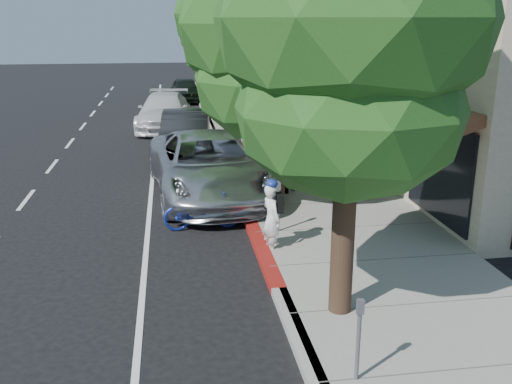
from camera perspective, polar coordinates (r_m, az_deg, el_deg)
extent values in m
plane|color=black|center=(12.02, 1.40, -8.08)|extent=(120.00, 120.00, 0.00)
cube|color=gray|center=(19.83, 3.96, 2.29)|extent=(4.60, 56.00, 0.15)
cube|color=#9E998E|center=(19.47, -2.66, 2.04)|extent=(0.30, 56.00, 0.15)
cube|color=maroon|center=(12.89, 0.63, -5.91)|extent=(0.32, 4.00, 0.15)
cube|color=beige|center=(30.98, 13.62, 13.58)|extent=(10.00, 36.00, 7.00)
cylinder|color=black|center=(9.86, 8.66, -4.94)|extent=(0.40, 0.40, 2.88)
ellipsoid|color=#1C5018|center=(9.27, 9.29, 8.15)|extent=(3.72, 3.72, 2.98)
ellipsoid|color=#1C5018|center=(9.16, 9.72, 16.82)|extent=(4.38, 4.38, 3.50)
cylinder|color=black|center=(15.43, 2.17, 3.15)|extent=(0.40, 0.40, 2.81)
ellipsoid|color=#1C5018|center=(15.06, 2.27, 11.33)|extent=(4.49, 4.49, 3.59)
ellipsoid|color=#1C5018|center=(14.99, 2.33, 16.53)|extent=(5.29, 5.29, 4.23)
cylinder|color=black|center=(21.23, -0.85, 6.94)|extent=(0.40, 0.40, 2.78)
ellipsoid|color=#1C5018|center=(20.96, -0.88, 12.82)|extent=(3.60, 3.60, 2.88)
ellipsoid|color=#1C5018|center=(20.91, -0.90, 16.51)|extent=(4.24, 4.24, 3.39)
cylinder|color=black|center=(27.11, -2.59, 9.33)|extent=(0.40, 0.40, 2.98)
ellipsoid|color=#1C5018|center=(26.90, -2.66, 14.28)|extent=(4.39, 4.39, 3.51)
ellipsoid|color=#1C5018|center=(26.87, -2.70, 17.37)|extent=(5.16, 5.16, 4.13)
cylinder|color=black|center=(33.07, -3.71, 10.23)|extent=(0.40, 0.40, 2.45)
ellipsoid|color=#1C5018|center=(32.90, -3.78, 13.57)|extent=(3.35, 3.35, 2.68)
ellipsoid|color=#1C5018|center=(32.85, -3.82, 15.64)|extent=(3.95, 3.95, 3.16)
ellipsoid|color=#1C5018|center=(32.84, -3.86, 17.84)|extent=(2.96, 2.96, 2.37)
cylinder|color=black|center=(39.02, -4.50, 11.16)|extent=(0.40, 0.40, 2.34)
ellipsoid|color=#1C5018|center=(38.88, -4.56, 13.86)|extent=(3.60, 3.60, 2.88)
ellipsoid|color=#1C5018|center=(38.83, -4.60, 15.53)|extent=(4.23, 4.23, 3.39)
ellipsoid|color=#1C5018|center=(38.82, -4.65, 17.30)|extent=(3.18, 3.18, 2.54)
imported|color=white|center=(12.72, 1.56, -2.72)|extent=(0.55, 0.68, 1.61)
imported|color=#162C9D|center=(14.30, -5.39, -1.78)|extent=(1.97, 0.79, 1.01)
imported|color=silver|center=(16.88, -4.85, 2.62)|extent=(3.67, 6.88, 1.84)
imported|color=black|center=(22.32, -7.05, 5.86)|extent=(2.19, 5.20, 1.67)
imported|color=white|center=(27.95, -9.17, 7.98)|extent=(2.86, 5.86, 1.64)
imported|color=black|center=(37.11, -7.08, 10.12)|extent=(1.96, 4.43, 1.48)
imported|color=black|center=(16.71, 2.86, 2.75)|extent=(1.03, 1.02, 1.68)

